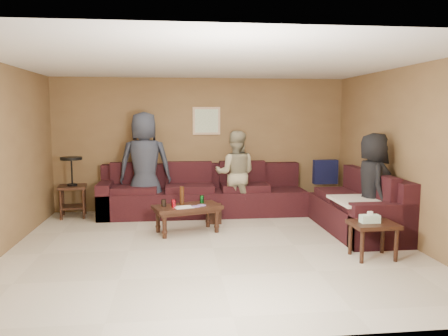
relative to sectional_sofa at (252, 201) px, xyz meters
name	(u,v)px	position (x,y,z in m)	size (l,w,h in m)	color
room	(213,127)	(-0.81, -1.52, 1.34)	(5.60, 5.50, 2.50)	beige
sectional_sofa	(252,201)	(0.00, 0.00, 0.00)	(4.65, 2.90, 0.97)	#341116
coffee_table	(187,209)	(-1.14, -0.68, 0.04)	(1.12, 0.79, 0.71)	#331A11
end_table_left	(72,186)	(-3.13, 0.57, 0.24)	(0.53, 0.53, 1.07)	#331A11
side_table_right	(373,227)	(1.17, -2.16, 0.07)	(0.57, 0.47, 0.61)	#331A11
waste_bin	(214,214)	(-0.68, -0.12, -0.17)	(0.26, 0.26, 0.31)	#331A11
wall_art	(206,121)	(-0.71, 0.96, 1.37)	(0.52, 0.04, 0.52)	tan
person_left	(145,165)	(-1.85, 0.47, 0.61)	(0.92, 0.60, 1.87)	#2A2E3A
person_middle	(235,174)	(-0.24, 0.34, 0.44)	(0.75, 0.58, 1.54)	#9B9273
person_right	(373,185)	(1.61, -1.19, 0.45)	(0.76, 0.49, 1.55)	black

